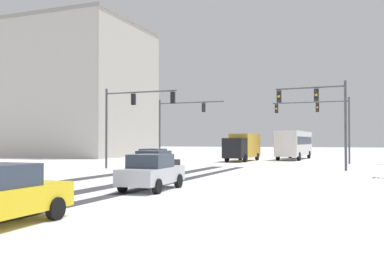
# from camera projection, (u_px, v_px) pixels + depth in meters

# --- Properties ---
(wheel_track_left_lane) EXTENTS (1.16, 30.02, 0.01)m
(wheel_track_left_lane) POSITION_uv_depth(u_px,v_px,m) (74.00, 180.00, 24.14)
(wheel_track_left_lane) COLOR #38383D
(wheel_track_left_lane) RESTS_ON ground
(wheel_track_right_lane) EXTENTS (1.08, 30.02, 0.01)m
(wheel_track_right_lane) POSITION_uv_depth(u_px,v_px,m) (133.00, 182.00, 22.75)
(wheel_track_right_lane) COLOR #38383D
(wheel_track_right_lane) RESTS_ON ground
(wheel_track_center) EXTENTS (0.76, 30.02, 0.01)m
(wheel_track_center) POSITION_uv_depth(u_px,v_px,m) (166.00, 184.00, 22.02)
(wheel_track_center) COLOR #38383D
(wheel_track_center) RESTS_ON ground
(sidewalk_kerb_right) EXTENTS (4.00, 30.02, 0.12)m
(sidewalk_kerb_right) POSITION_uv_depth(u_px,v_px,m) (374.00, 194.00, 17.13)
(sidewalk_kerb_right) COLOR white
(sidewalk_kerb_right) RESTS_ON ground
(traffic_signal_far_left) EXTENTS (7.07, 0.38, 6.50)m
(traffic_signal_far_left) POSITION_uv_depth(u_px,v_px,m) (177.00, 119.00, 43.26)
(traffic_signal_far_left) COLOR #47474C
(traffic_signal_far_left) RESTS_ON ground
(traffic_signal_near_left) EXTENTS (6.34, 0.41, 6.50)m
(traffic_signal_near_left) POSITION_uv_depth(u_px,v_px,m) (130.00, 111.00, 33.94)
(traffic_signal_near_left) COLOR #47474C
(traffic_signal_near_left) RESTS_ON ground
(traffic_signal_far_right) EXTENTS (7.46, 0.41, 6.50)m
(traffic_signal_far_right) POSITION_uv_depth(u_px,v_px,m) (321.00, 116.00, 41.97)
(traffic_signal_far_right) COLOR #47474C
(traffic_signal_far_right) RESTS_ON ground
(traffic_signal_near_right) EXTENTS (5.03, 0.52, 6.50)m
(traffic_signal_near_right) POSITION_uv_depth(u_px,v_px,m) (320.00, 108.00, 30.52)
(traffic_signal_near_right) COLOR #47474C
(traffic_signal_near_right) RESTS_ON ground
(car_grey_lead) EXTENTS (1.92, 4.15, 1.62)m
(car_grey_lead) POSITION_uv_depth(u_px,v_px,m) (154.00, 159.00, 33.08)
(car_grey_lead) COLOR slate
(car_grey_lead) RESTS_ON ground
(car_black_second) EXTENTS (1.86, 4.11, 1.62)m
(car_black_second) POSITION_uv_depth(u_px,v_px,m) (155.00, 164.00, 26.13)
(car_black_second) COLOR black
(car_black_second) RESTS_ON ground
(car_silver_third) EXTENTS (1.99, 4.18, 1.62)m
(car_silver_third) POSITION_uv_depth(u_px,v_px,m) (152.00, 172.00, 19.14)
(car_silver_third) COLOR #B7BABF
(car_silver_third) RESTS_ON ground
(bus_oncoming) EXTENTS (3.05, 11.10, 3.38)m
(bus_oncoming) POSITION_uv_depth(u_px,v_px,m) (295.00, 143.00, 51.48)
(bus_oncoming) COLOR silver
(bus_oncoming) RESTS_ON ground
(box_truck_delivery) EXTENTS (2.54, 7.49, 3.02)m
(box_truck_delivery) POSITION_uv_depth(u_px,v_px,m) (243.00, 146.00, 46.97)
(box_truck_delivery) COLOR black
(box_truck_delivery) RESTS_ON ground
(office_building_far_left_block) EXTENTS (22.63, 16.93, 19.26)m
(office_building_far_left_block) POSITION_uv_depth(u_px,v_px,m) (67.00, 91.00, 63.38)
(office_building_far_left_block) COLOR #B2ADA3
(office_building_far_left_block) RESTS_ON ground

